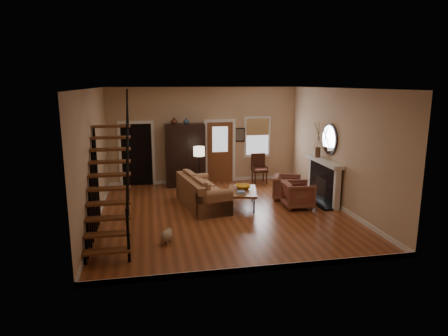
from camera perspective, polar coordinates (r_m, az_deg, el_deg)
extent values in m
plane|color=brown|center=(10.82, -0.12, -6.42)|extent=(7.00, 7.00, 0.00)
plane|color=white|center=(10.26, -0.13, 11.33)|extent=(7.00, 7.00, 0.00)
cube|color=tan|center=(13.83, -2.86, 4.66)|extent=(6.50, 0.04, 3.30)
cube|color=tan|center=(10.32, -18.14, 1.52)|extent=(0.04, 7.00, 3.30)
cube|color=tan|center=(11.47, 16.05, 2.66)|extent=(0.04, 7.00, 3.30)
cube|color=black|center=(13.94, -12.32, 1.95)|extent=(1.00, 0.36, 2.10)
cube|color=brown|center=(13.99, -0.59, 2.27)|extent=(0.90, 0.06, 2.10)
cube|color=silver|center=(14.21, 4.79, 4.42)|extent=(0.96, 0.06, 1.46)
cube|color=black|center=(12.07, 14.18, -2.00)|extent=(0.24, 1.60, 1.15)
cube|color=white|center=(11.91, 14.07, 0.90)|extent=(0.30, 1.95, 0.10)
cylinder|color=silver|center=(11.87, 14.80, 4.00)|extent=(0.05, 0.90, 0.90)
imported|color=#4C2619|center=(13.22, -7.15, 6.73)|extent=(0.24, 0.24, 0.25)
imported|color=#334C60|center=(13.25, -5.41, 6.71)|extent=(0.20, 0.20, 0.21)
imported|color=orange|center=(11.32, 2.73, -2.71)|extent=(0.44, 0.44, 0.11)
imported|color=maroon|center=(11.36, 10.52, -3.78)|extent=(0.85, 0.83, 0.74)
imported|color=maroon|center=(12.11, 8.98, -2.77)|extent=(1.04, 1.03, 0.73)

